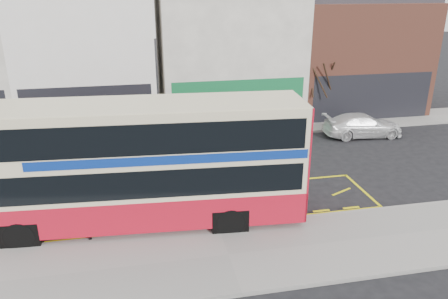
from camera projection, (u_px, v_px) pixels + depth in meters
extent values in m
plane|color=black|center=(216.00, 224.00, 16.91)|extent=(120.00, 120.00, 0.00)
cube|color=gray|center=(228.00, 256.00, 14.78)|extent=(40.00, 4.00, 0.15)
cube|color=gray|center=(218.00, 227.00, 16.54)|extent=(40.00, 0.15, 0.15)
cube|color=gray|center=(184.00, 132.00, 26.94)|extent=(50.00, 3.00, 0.15)
cube|color=white|center=(89.00, 53.00, 27.99)|extent=(8.00, 8.00, 9.00)
cube|color=black|center=(89.00, 113.00, 25.39)|extent=(7.36, 0.06, 3.20)
cube|color=black|center=(89.00, 117.00, 25.49)|extent=(5.60, 0.04, 2.00)
cube|color=white|center=(226.00, 52.00, 29.75)|extent=(9.00, 8.00, 8.50)
cube|color=#126635|center=(239.00, 105.00, 27.06)|extent=(8.28, 0.06, 3.20)
cube|color=black|center=(239.00, 108.00, 27.15)|extent=(6.30, 0.04, 2.00)
cube|color=brown|center=(348.00, 56.00, 31.59)|extent=(9.00, 8.00, 7.50)
cube|color=black|center=(372.00, 98.00, 28.73)|extent=(8.28, 0.06, 3.20)
cube|color=black|center=(371.00, 101.00, 28.82)|extent=(6.30, 0.04, 2.00)
cube|color=beige|center=(141.00, 162.00, 16.04)|extent=(12.10, 3.55, 4.40)
cube|color=#B00E22|center=(144.00, 201.00, 16.61)|extent=(12.14, 3.60, 1.19)
cube|color=#B00E22|center=(298.00, 154.00, 16.75)|extent=(0.26, 2.75, 4.40)
cube|color=black|center=(142.00, 169.00, 16.15)|extent=(11.63, 3.58, 1.03)
cube|color=black|center=(139.00, 128.00, 15.56)|extent=(11.63, 3.58, 1.09)
cube|color=navy|center=(170.00, 146.00, 15.96)|extent=(9.72, 3.43, 0.33)
cube|color=beige|center=(137.00, 105.00, 15.27)|extent=(12.09, 3.45, 0.13)
cylinder|color=black|center=(20.00, 236.00, 15.12)|extent=(1.10, 0.38, 1.09)
cylinder|color=black|center=(39.00, 202.00, 17.41)|extent=(1.10, 0.38, 1.09)
cylinder|color=black|center=(230.00, 222.00, 16.00)|extent=(1.10, 0.38, 1.09)
cylinder|color=black|center=(222.00, 192.00, 18.29)|extent=(1.10, 0.38, 1.09)
cube|color=black|center=(86.00, 204.00, 15.11)|extent=(0.10, 0.10, 2.88)
cube|color=white|center=(91.00, 172.00, 14.78)|extent=(0.52, 0.09, 0.42)
cube|color=white|center=(85.00, 193.00, 15.03)|extent=(0.34, 0.06, 0.48)
imported|color=#B1B2B6|center=(4.00, 146.00, 22.73)|extent=(4.48, 2.03, 1.49)
imported|color=#42454A|center=(166.00, 136.00, 24.28)|extent=(4.71, 1.86, 1.53)
imported|color=white|center=(363.00, 125.00, 26.27)|extent=(4.82, 2.23, 1.36)
cylinder|color=black|center=(317.00, 109.00, 28.59)|extent=(0.24, 0.24, 1.94)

